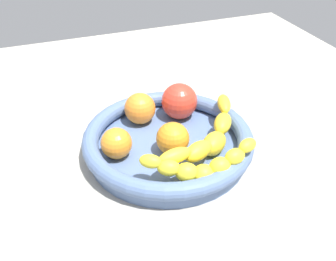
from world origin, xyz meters
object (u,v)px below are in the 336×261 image
Objects in this scene: fruit_bowl at (168,142)px; orange_mid_left at (170,139)px; banana_draped_right at (210,136)px; orange_front at (140,108)px; tomato_red at (179,101)px; banana_draped_left at (202,166)px; orange_mid_right at (116,142)px.

fruit_bowl is 3.21cm from orange_mid_left.
banana_draped_right is 3.26× the size of orange_front.
orange_front is 7.69cm from tomato_red.
fruit_bowl is at bearing -80.89° from banana_draped_left.
orange_mid_right is at bearing 50.75° from orange_front.
banana_draped_right is at bearing -123.33° from banana_draped_left.
banana_draped_left is at bearing 104.42° from orange_mid_left.
banana_draped_left is 2.86× the size of tomato_red.
banana_draped_right is at bearing 163.70° from orange_mid_right.
tomato_red reaches higher than orange_mid_left.
orange_mid_left is 9.14cm from orange_mid_right.
orange_front is (8.38, -12.77, -0.05)cm from banana_draped_right.
banana_draped_right reaches higher than fruit_bowl.
fruit_bowl is 9.32cm from orange_front.
orange_mid_left is (2.14, -8.32, -0.12)cm from banana_draped_left.
fruit_bowl is at bearing -100.91° from orange_mid_left.
banana_draped_left is at bearing 99.11° from fruit_bowl.
orange_mid_left is at bearing 79.09° from fruit_bowl.
tomato_red reaches higher than banana_draped_right.
banana_draped_left is at bearing 56.67° from banana_draped_right.
orange_mid_right is (15.18, -4.44, -0.35)cm from banana_draped_right.
banana_draped_left is 1.02× the size of banana_draped_right.
orange_front is at bearing -78.05° from banana_draped_left.
orange_mid_right is at bearing -2.31° from fruit_bowl.
banana_draped_right is at bearing 145.83° from fruit_bowl.
orange_mid_left is (0.44, 2.28, 2.22)cm from fruit_bowl.
banana_draped_left and banana_draped_right have the same top height.
banana_draped_right is 6.68cm from orange_mid_left.
orange_front is at bearing -56.72° from banana_draped_right.
orange_mid_right is 16.26cm from tomato_red.
orange_mid_right is (8.75, -2.65, -0.18)cm from orange_mid_left.
orange_front is (2.39, -8.70, 2.34)cm from fruit_bowl.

